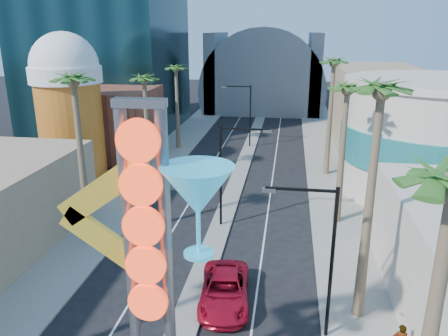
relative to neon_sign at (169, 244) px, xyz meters
The scene contains 20 objects.
sidewalk_west 34.43m from the neon_sign, 107.85° to the left, with size 5.00×100.00×0.15m, color gray.
sidewalk_east 33.97m from the neon_sign, 74.84° to the left, with size 5.00×100.00×0.15m, color gray.
median 35.79m from the neon_sign, 91.33° to the left, with size 1.60×84.00×0.15m, color gray.
brick_filler_west 39.01m from the neon_sign, 115.64° to the left, with size 10.00×10.00×8.00m, color brown.
filler_east 47.58m from the neon_sign, 71.37° to the left, with size 10.00×20.00×10.00m, color #92805E.
beer_mug 32.39m from the neon_sign, 123.38° to the left, with size 7.00×7.00×14.50m.
turquoise_building 32.10m from the neon_sign, 57.56° to the left, with size 16.60×16.60×10.60m.
canopy 69.11m from the neon_sign, 90.68° to the left, with size 22.00×16.00×22.00m.
neon_sign is the anchor object (origin of this frame).
streetlight_0 17.21m from the neon_sign, 90.90° to the left, with size 3.79×0.25×8.00m.
streetlight_1 41.13m from the neon_sign, 91.90° to the left, with size 3.79×0.25×8.00m.
streetlight_2 8.15m from the neon_sign, 40.46° to the left, with size 3.45×0.25×8.00m.
palm_1 16.70m from the neon_sign, 126.98° to the left, with size 2.40×2.40×12.70m.
palm_2 28.85m from the neon_sign, 109.95° to the left, with size 2.40×2.40×11.20m.
palm_3 40.31m from the neon_sign, 104.11° to the left, with size 2.40×2.40×11.20m.
palm_5 11.50m from the neon_sign, 40.70° to the left, with size 2.40×2.40×13.20m.
palm_6 20.89m from the neon_sign, 66.74° to the left, with size 2.40×2.40×11.70m.
palm_7 32.29m from the neon_sign, 75.23° to the left, with size 2.40×2.40×12.70m.
red_pickup 9.72m from the neon_sign, 82.36° to the left, with size 2.68×5.81×1.61m, color #B30D25.
pedestrian_b 13.56m from the neon_sign, 29.80° to the left, with size 0.90×0.70×1.85m, color gray.
Camera 1 is at (4.89, -10.74, 14.73)m, focal length 35.00 mm.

